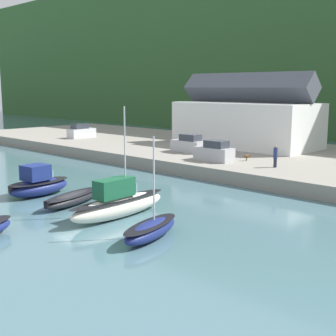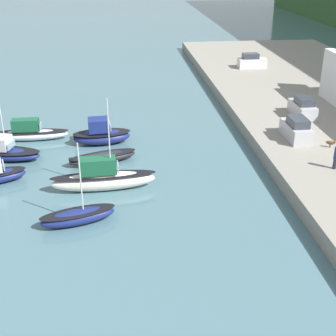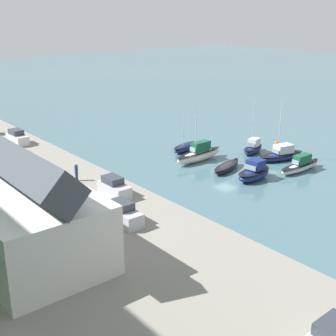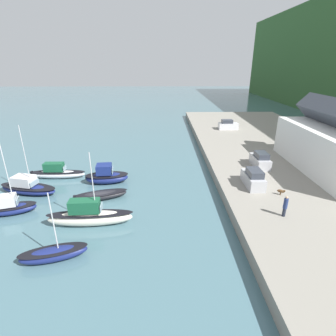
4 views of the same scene
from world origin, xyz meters
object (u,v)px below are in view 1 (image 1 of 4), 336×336
at_px(moored_boat_1, 73,198).
at_px(parked_car_1, 81,132).
at_px(person_on_quay, 275,156).
at_px(moored_boat_2, 118,203).
at_px(dog_on_quay, 247,156).
at_px(parked_car_3, 214,152).
at_px(moored_boat_0, 38,184).
at_px(moored_boat_3, 151,229).
at_px(parked_car_2, 189,145).

relative_size(moored_boat_1, parked_car_1, 1.53).
relative_size(parked_car_1, person_on_quay, 1.98).
distance_m(moored_boat_2, person_on_quay, 18.94).
bearing_deg(moored_boat_1, dog_on_quay, 67.69).
xyz_separation_m(parked_car_1, parked_car_3, (28.59, -3.63, 0.00)).
distance_m(parked_car_3, dog_on_quay, 3.45).
xyz_separation_m(moored_boat_0, moored_boat_3, (14.84, -1.36, -0.36)).
bearing_deg(dog_on_quay, moored_boat_2, -51.65).
bearing_deg(moored_boat_2, person_on_quay, 84.75).
distance_m(moored_boat_3, parked_car_1, 45.88).
bearing_deg(parked_car_2, moored_boat_1, -162.00).
height_order(moored_boat_3, parked_car_2, moored_boat_3).
relative_size(parked_car_3, dog_on_quay, 4.96).
height_order(parked_car_1, parked_car_3, same).
height_order(parked_car_3, dog_on_quay, parked_car_3).
xyz_separation_m(parked_car_1, parked_car_2, (22.35, -0.62, 0.00)).
bearing_deg(parked_car_2, moored_boat_0, -173.92).
height_order(moored_boat_3, parked_car_1, moored_boat_3).
bearing_deg(moored_boat_2, parked_car_1, 145.09).
distance_m(moored_boat_1, moored_boat_2, 5.34).
distance_m(moored_boat_0, moored_boat_2, 9.92).
xyz_separation_m(parked_car_2, parked_car_3, (6.24, -3.01, 0.00)).
bearing_deg(parked_car_3, moored_boat_0, 167.53).
bearing_deg(moored_boat_2, dog_on_quay, 96.96).
height_order(moored_boat_2, moored_boat_3, moored_boat_2).
xyz_separation_m(moored_boat_2, person_on_quay, (0.79, 18.88, 1.36)).
height_order(parked_car_1, parked_car_2, same).
bearing_deg(person_on_quay, parked_car_3, -172.79).
relative_size(moored_boat_1, parked_car_3, 1.54).
bearing_deg(dog_on_quay, moored_boat_3, -40.50).
height_order(moored_boat_0, moored_boat_3, moored_boat_3).
distance_m(moored_boat_1, dog_on_quay, 20.66).
bearing_deg(moored_boat_1, moored_boat_3, -25.89).
height_order(moored_boat_1, dog_on_quay, dog_on_quay).
distance_m(parked_car_3, person_on_quay, 6.81).
height_order(moored_boat_2, dog_on_quay, moored_boat_2).
height_order(moored_boat_0, parked_car_1, parked_car_1).
xyz_separation_m(moored_boat_2, parked_car_1, (-34.55, 21.65, 1.17)).
height_order(moored_boat_3, person_on_quay, moored_boat_3).
xyz_separation_m(moored_boat_0, parked_car_2, (-2.28, 21.33, 1.26)).
relative_size(person_on_quay, dog_on_quay, 2.52).
bearing_deg(moored_boat_2, parked_car_3, 105.46).
bearing_deg(person_on_quay, moored_boat_3, -78.61).
distance_m(moored_boat_1, parked_car_3, 18.23).
bearing_deg(parked_car_1, moored_boat_3, -31.77).
distance_m(parked_car_1, person_on_quay, 35.45).
bearing_deg(parked_car_1, moored_boat_2, -33.29).
relative_size(moored_boat_2, dog_on_quay, 10.03).
xyz_separation_m(moored_boat_3, parked_car_1, (-39.48, 23.31, 1.62)).
distance_m(moored_boat_3, dog_on_quay, 23.68).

